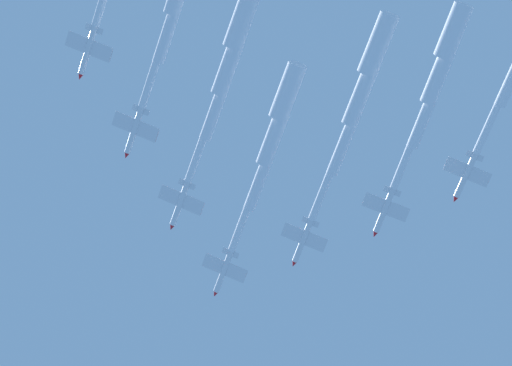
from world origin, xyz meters
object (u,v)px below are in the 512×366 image
jet_starboard_inner (359,97)px  jet_starboard_mid (436,80)px  jet_lead (271,140)px  jet_port_inner (226,70)px

jet_starboard_inner → jet_starboard_mid: jet_starboard_inner is taller
jet_lead → jet_starboard_inner: bearing=-58.4°
jet_lead → jet_port_inner: bearing=-152.3°
jet_port_inner → jet_starboard_mid: 36.16m
jet_starboard_mid → jet_starboard_inner: bearing=135.0°
jet_port_inner → jet_starboard_inner: bearing=-18.6°
jet_lead → jet_port_inner: size_ratio=1.03×
jet_lead → jet_port_inner: 15.15m
jet_starboard_inner → jet_port_inner: bearing=161.4°
jet_lead → jet_port_inner: jet_lead is taller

